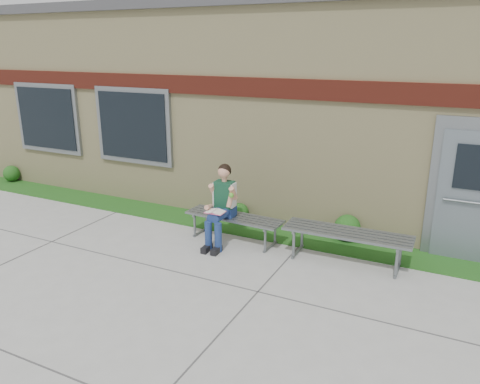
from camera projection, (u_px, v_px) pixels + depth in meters
The scene contains 9 objects.
ground at pixel (179, 292), 6.58m from camera, with size 80.00×80.00×0.00m, color #9E9E99.
grass_strip at pixel (255, 229), 8.81m from camera, with size 16.00×0.80×0.02m, color #165319.
school_building at pixel (315, 99), 11.08m from camera, with size 16.20×6.22×4.20m.
bench_left at pixel (234, 221), 8.25m from camera, with size 1.79×0.58×0.46m.
bench_right at pixel (347, 239), 7.39m from camera, with size 2.01×0.60×0.52m.
girl at pixel (221, 204), 8.01m from camera, with size 0.52×0.85×1.40m.
shrub_west at pixel (12, 173), 11.87m from camera, with size 0.40×0.40×0.40m, color #165319.
shrub_mid at pixel (239, 212), 9.15m from camera, with size 0.36×0.36×0.36m, color #165319.
shrub_east at pixel (347, 228), 8.24m from camera, with size 0.46×0.46×0.46m, color #165319.
Camera 1 is at (3.36, -4.88, 3.31)m, focal length 35.00 mm.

